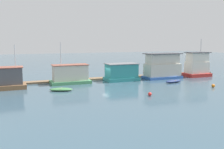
{
  "coord_description": "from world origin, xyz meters",
  "views": [
    {
      "loc": [
        -16.22,
        -41.73,
        7.48
      ],
      "look_at": [
        0.0,
        -1.0,
        1.4
      ],
      "focal_mm": 40.0,
      "sensor_mm": 36.0,
      "label": 1
    }
  ],
  "objects_px": {
    "houseboat_blue": "(162,67)",
    "houseboat_red": "(197,65)",
    "buoy_red": "(150,94)",
    "houseboat_green": "(70,75)",
    "houseboat_brown": "(8,79)",
    "buoy_orange": "(213,86)",
    "houseboat_teal": "(121,72)",
    "dinghy_navy": "(173,81)",
    "dinghy_green": "(61,89)"
  },
  "relations": [
    {
      "from": "dinghy_green",
      "to": "buoy_red",
      "type": "bearing_deg",
      "value": -36.65
    },
    {
      "from": "houseboat_teal",
      "to": "buoy_orange",
      "type": "xyz_separation_m",
      "value": [
        10.81,
        -11.65,
        -1.26
      ]
    },
    {
      "from": "houseboat_teal",
      "to": "buoy_orange",
      "type": "bearing_deg",
      "value": -47.16
    },
    {
      "from": "houseboat_blue",
      "to": "dinghy_navy",
      "type": "height_order",
      "value": "houseboat_blue"
    },
    {
      "from": "buoy_red",
      "to": "buoy_orange",
      "type": "bearing_deg",
      "value": 7.49
    },
    {
      "from": "dinghy_navy",
      "to": "buoy_red",
      "type": "bearing_deg",
      "value": -140.16
    },
    {
      "from": "houseboat_teal",
      "to": "dinghy_navy",
      "type": "bearing_deg",
      "value": -35.85
    },
    {
      "from": "houseboat_brown",
      "to": "houseboat_red",
      "type": "height_order",
      "value": "houseboat_red"
    },
    {
      "from": "buoy_orange",
      "to": "houseboat_green",
      "type": "bearing_deg",
      "value": 149.3
    },
    {
      "from": "houseboat_green",
      "to": "houseboat_teal",
      "type": "height_order",
      "value": "houseboat_green"
    },
    {
      "from": "houseboat_green",
      "to": "dinghy_navy",
      "type": "bearing_deg",
      "value": -19.05
    },
    {
      "from": "houseboat_red",
      "to": "dinghy_navy",
      "type": "bearing_deg",
      "value": -152.51
    },
    {
      "from": "houseboat_green",
      "to": "dinghy_navy",
      "type": "height_order",
      "value": "houseboat_green"
    },
    {
      "from": "houseboat_blue",
      "to": "buoy_orange",
      "type": "xyz_separation_m",
      "value": [
        2.25,
        -11.2,
        -1.99
      ]
    },
    {
      "from": "houseboat_brown",
      "to": "buoy_orange",
      "type": "relative_size",
      "value": 12.52
    },
    {
      "from": "houseboat_blue",
      "to": "dinghy_navy",
      "type": "bearing_deg",
      "value": -100.33
    },
    {
      "from": "houseboat_red",
      "to": "buoy_orange",
      "type": "height_order",
      "value": "houseboat_red"
    },
    {
      "from": "houseboat_blue",
      "to": "houseboat_red",
      "type": "bearing_deg",
      "value": -2.26
    },
    {
      "from": "houseboat_green",
      "to": "buoy_orange",
      "type": "relative_size",
      "value": 13.24
    },
    {
      "from": "dinghy_navy",
      "to": "buoy_orange",
      "type": "bearing_deg",
      "value": -62.66
    },
    {
      "from": "houseboat_teal",
      "to": "houseboat_red",
      "type": "height_order",
      "value": "houseboat_red"
    },
    {
      "from": "dinghy_navy",
      "to": "houseboat_red",
      "type": "bearing_deg",
      "value": 27.49
    },
    {
      "from": "houseboat_green",
      "to": "houseboat_red",
      "type": "relative_size",
      "value": 0.93
    },
    {
      "from": "houseboat_red",
      "to": "dinghy_green",
      "type": "relative_size",
      "value": 2.08
    },
    {
      "from": "houseboat_teal",
      "to": "houseboat_red",
      "type": "bearing_deg",
      "value": -2.67
    },
    {
      "from": "houseboat_teal",
      "to": "buoy_red",
      "type": "xyz_separation_m",
      "value": [
        -1.7,
        -13.3,
        -1.28
      ]
    },
    {
      "from": "houseboat_blue",
      "to": "dinghy_green",
      "type": "xyz_separation_m",
      "value": [
        -20.74,
        -5.04,
        -2.03
      ]
    },
    {
      "from": "houseboat_brown",
      "to": "houseboat_green",
      "type": "height_order",
      "value": "houseboat_green"
    },
    {
      "from": "buoy_orange",
      "to": "buoy_red",
      "type": "xyz_separation_m",
      "value": [
        -12.51,
        -1.64,
        -0.01
      ]
    },
    {
      "from": "buoy_red",
      "to": "houseboat_red",
      "type": "bearing_deg",
      "value": 34.19
    },
    {
      "from": "houseboat_brown",
      "to": "dinghy_navy",
      "type": "bearing_deg",
      "value": -10.0
    },
    {
      "from": "houseboat_teal",
      "to": "dinghy_navy",
      "type": "distance_m",
      "value": 9.5
    },
    {
      "from": "houseboat_teal",
      "to": "buoy_orange",
      "type": "height_order",
      "value": "houseboat_teal"
    },
    {
      "from": "dinghy_green",
      "to": "houseboat_teal",
      "type": "bearing_deg",
      "value": 24.26
    },
    {
      "from": "houseboat_green",
      "to": "houseboat_teal",
      "type": "xyz_separation_m",
      "value": [
        9.51,
        -0.41,
        -0.0
      ]
    },
    {
      "from": "houseboat_green",
      "to": "houseboat_brown",
      "type": "bearing_deg",
      "value": -173.53
    },
    {
      "from": "houseboat_brown",
      "to": "dinghy_green",
      "type": "xyz_separation_m",
      "value": [
        7.31,
        -4.77,
        -1.3
      ]
    },
    {
      "from": "houseboat_blue",
      "to": "houseboat_red",
      "type": "relative_size",
      "value": 0.96
    },
    {
      "from": "houseboat_green",
      "to": "houseboat_blue",
      "type": "height_order",
      "value": "houseboat_green"
    },
    {
      "from": "houseboat_blue",
      "to": "buoy_orange",
      "type": "distance_m",
      "value": 11.59
    },
    {
      "from": "houseboat_red",
      "to": "buoy_red",
      "type": "distance_m",
      "value": 22.37
    },
    {
      "from": "buoy_orange",
      "to": "buoy_red",
      "type": "height_order",
      "value": "buoy_orange"
    },
    {
      "from": "houseboat_blue",
      "to": "dinghy_green",
      "type": "relative_size",
      "value": 2.0
    },
    {
      "from": "houseboat_blue",
      "to": "buoy_red",
      "type": "height_order",
      "value": "houseboat_blue"
    },
    {
      "from": "dinghy_green",
      "to": "buoy_red",
      "type": "distance_m",
      "value": 13.07
    },
    {
      "from": "houseboat_red",
      "to": "houseboat_blue",
      "type": "bearing_deg",
      "value": 177.74
    },
    {
      "from": "dinghy_green",
      "to": "buoy_orange",
      "type": "xyz_separation_m",
      "value": [
        23.0,
        -6.16,
        0.04
      ]
    },
    {
      "from": "buoy_orange",
      "to": "dinghy_navy",
      "type": "bearing_deg",
      "value": 117.34
    },
    {
      "from": "houseboat_teal",
      "to": "houseboat_green",
      "type": "bearing_deg",
      "value": 177.56
    },
    {
      "from": "houseboat_green",
      "to": "dinghy_green",
      "type": "bearing_deg",
      "value": -114.45
    }
  ]
}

